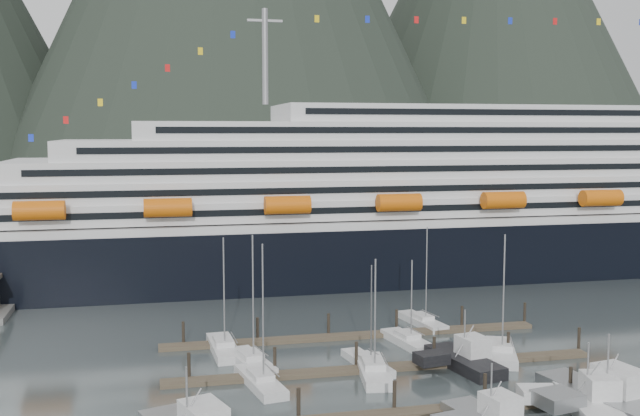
# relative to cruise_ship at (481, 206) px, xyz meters

# --- Properties ---
(ground) EXTENTS (1600.00, 1600.00, 0.00)m
(ground) POSITION_rel_cruise_ship_xyz_m (-30.03, -54.94, -12.04)
(ground) COLOR #414C4D
(ground) RESTS_ON ground
(cruise_ship) EXTENTS (210.00, 30.40, 50.30)m
(cruise_ship) POSITION_rel_cruise_ship_xyz_m (0.00, 0.00, 0.00)
(cruise_ship) COLOR black
(cruise_ship) RESTS_ON ground
(dock_near) EXTENTS (48.18, 2.28, 3.20)m
(dock_near) POSITION_rel_cruise_ship_xyz_m (-34.95, -64.89, -11.73)
(dock_near) COLOR #493C2E
(dock_near) RESTS_ON ground
(dock_mid) EXTENTS (48.18, 2.28, 3.20)m
(dock_mid) POSITION_rel_cruise_ship_xyz_m (-34.95, -51.89, -11.73)
(dock_mid) COLOR #493C2E
(dock_mid) RESTS_ON ground
(dock_far) EXTENTS (48.18, 2.28, 3.20)m
(dock_far) POSITION_rel_cruise_ship_xyz_m (-34.95, -38.89, -11.73)
(dock_far) COLOR #493C2E
(dock_far) RESTS_ON ground
(sailboat_a) EXTENTS (4.72, 10.05, 15.25)m
(sailboat_a) POSITION_rel_cruise_ship_xyz_m (-49.16, -47.51, -11.59)
(sailboat_a) COLOR silver
(sailboat_a) RESTS_ON ground
(sailboat_b) EXTENTS (4.30, 10.32, 15.22)m
(sailboat_b) POSITION_rel_cruise_ship_xyz_m (-49.05, -54.11, -11.61)
(sailboat_b) COLOR silver
(sailboat_b) RESTS_ON ground
(sailboat_c) EXTENTS (4.47, 10.76, 13.23)m
(sailboat_c) POSITION_rel_cruise_ship_xyz_m (-36.91, -53.52, -11.61)
(sailboat_c) COLOR silver
(sailboat_c) RESTS_ON ground
(sailboat_d) EXTENTS (3.67, 9.75, 11.87)m
(sailboat_d) POSITION_rel_cruise_ship_xyz_m (-36.69, -50.49, -11.65)
(sailboat_d) COLOR silver
(sailboat_d) RESTS_ON ground
(sailboat_e) EXTENTS (3.25, 10.70, 14.22)m
(sailboat_e) POSITION_rel_cruise_ship_xyz_m (-51.56, -41.45, -11.61)
(sailboat_e) COLOR silver
(sailboat_e) RESTS_ON ground
(sailboat_f) EXTENTS (4.14, 9.52, 11.03)m
(sailboat_f) POSITION_rel_cruise_ship_xyz_m (-29.52, -43.38, -11.63)
(sailboat_f) COLOR silver
(sailboat_f) RESTS_ON ground
(sailboat_g) EXTENTS (3.99, 10.08, 13.70)m
(sailboat_g) POSITION_rel_cruise_ship_xyz_m (-24.46, -34.95, -11.63)
(sailboat_g) COLOR silver
(sailboat_g) RESTS_ON ground
(sailboat_h) EXTENTS (6.59, 10.53, 14.88)m
(sailboat_h) POSITION_rel_cruise_ship_xyz_m (-20.65, -50.46, -11.59)
(sailboat_h) COLOR silver
(sailboat_h) RESTS_ON ground
(trawler_c) EXTENTS (11.33, 15.82, 7.87)m
(trawler_c) POSITION_rel_cruise_ship_xyz_m (-18.58, -67.40, -11.07)
(trawler_c) COLOR #939699
(trawler_c) RESTS_ON ground
(trawler_d) EXTENTS (9.39, 12.42, 7.11)m
(trawler_d) POSITION_rel_cruise_ship_xyz_m (-20.62, -67.34, -11.13)
(trawler_d) COLOR silver
(trawler_d) RESTS_ON ground
(trawler_e) EXTENTS (8.74, 11.43, 7.13)m
(trawler_e) POSITION_rel_cruise_ship_xyz_m (-26.56, -53.20, -11.13)
(trawler_e) COLOR black
(trawler_e) RESTS_ON ground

